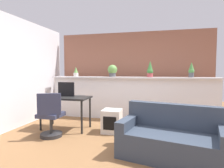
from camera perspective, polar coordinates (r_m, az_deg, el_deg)
ground_plane at (r=3.49m, az=0.22°, el=-18.59°), size 12.00×12.00×0.00m
divider_wall at (r=5.25m, az=5.43°, el=-4.51°), size 4.53×0.16×1.14m
plant_shelf at (r=5.16m, az=5.40°, el=1.94°), size 4.53×0.30×0.04m
brick_wall_behind at (r=5.79m, az=6.35°, el=3.01°), size 4.53×0.10×2.50m
side_wall_left at (r=4.82m, az=-28.97°, el=2.98°), size 0.12×4.40×2.60m
potted_plant_0 at (r=5.58m, az=-10.83°, el=3.58°), size 0.14×0.14×0.28m
potted_plant_1 at (r=5.25m, az=0.14°, el=4.13°), size 0.26×0.26×0.33m
potted_plant_2 at (r=5.06m, az=11.39°, el=4.25°), size 0.16×0.16×0.43m
potted_plant_3 at (r=5.18m, az=22.81°, el=3.89°), size 0.14×0.14×0.38m
desk at (r=4.50m, az=-13.79°, el=-4.79°), size 1.10×0.60×0.75m
tv_monitor at (r=4.55m, az=-13.64°, el=-1.53°), size 0.40×0.04×0.33m
office_chair at (r=4.05m, az=-18.02°, el=-9.84°), size 0.51×0.51×0.91m
side_cube_shelf at (r=4.20m, az=-0.05°, el=-11.09°), size 0.40×0.41×0.50m
couch at (r=3.17m, az=17.56°, el=-15.69°), size 1.69×1.08×0.80m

